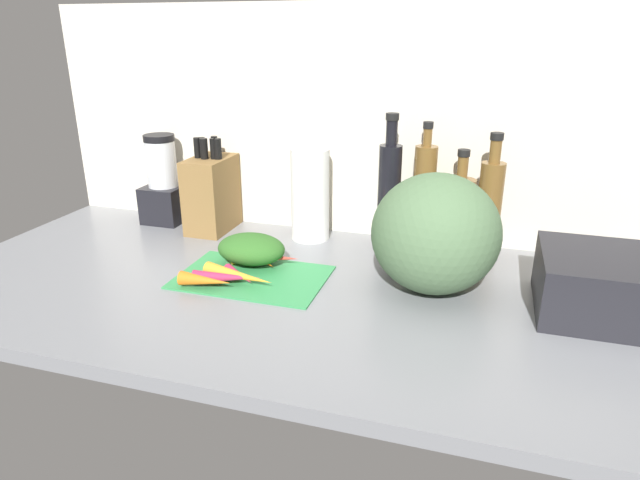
# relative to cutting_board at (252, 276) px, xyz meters

# --- Properties ---
(ground_plane) EXTENTS (1.70, 0.80, 0.03)m
(ground_plane) POSITION_rel_cutting_board_xyz_m (0.12, -0.01, -0.02)
(ground_plane) COLOR slate
(wall_back) EXTENTS (1.70, 0.03, 0.60)m
(wall_back) POSITION_rel_cutting_board_xyz_m (0.12, 0.38, 0.30)
(wall_back) COLOR beige
(wall_back) RESTS_ON ground_plane
(cutting_board) EXTENTS (0.33, 0.22, 0.01)m
(cutting_board) POSITION_rel_cutting_board_xyz_m (0.00, 0.00, 0.00)
(cutting_board) COLOR #338C4C
(cutting_board) RESTS_ON ground_plane
(carrot_0) EXTENTS (0.10, 0.07, 0.02)m
(carrot_0) POSITION_rel_cutting_board_xyz_m (-0.02, -0.03, 0.02)
(carrot_0) COLOR #B2264C
(carrot_0) RESTS_ON cutting_board
(carrot_1) EXTENTS (0.12, 0.04, 0.03)m
(carrot_1) POSITION_rel_cutting_board_xyz_m (-0.07, -0.09, 0.02)
(carrot_1) COLOR orange
(carrot_1) RESTS_ON cutting_board
(carrot_2) EXTENTS (0.17, 0.06, 0.03)m
(carrot_2) POSITION_rel_cutting_board_xyz_m (-0.01, -0.05, 0.02)
(carrot_2) COLOR orange
(carrot_2) RESTS_ON cutting_board
(carrot_3) EXTENTS (0.11, 0.11, 0.02)m
(carrot_3) POSITION_rel_cutting_board_xyz_m (-0.02, 0.08, 0.02)
(carrot_3) COLOR orange
(carrot_3) RESTS_ON cutting_board
(carrot_4) EXTENTS (0.14, 0.05, 0.03)m
(carrot_4) POSITION_rel_cutting_board_xyz_m (0.01, 0.07, 0.02)
(carrot_4) COLOR red
(carrot_4) RESTS_ON cutting_board
(carrot_5) EXTENTS (0.13, 0.10, 0.02)m
(carrot_5) POSITION_rel_cutting_board_xyz_m (-0.02, 0.07, 0.01)
(carrot_5) COLOR orange
(carrot_5) RESTS_ON cutting_board
(carrot_6) EXTENTS (0.15, 0.07, 0.03)m
(carrot_6) POSITION_rel_cutting_board_xyz_m (-0.03, -0.06, 0.02)
(carrot_6) COLOR #B2264C
(carrot_6) RESTS_ON cutting_board
(carrot_greens_pile) EXTENTS (0.16, 0.13, 0.07)m
(carrot_greens_pile) POSITION_rel_cutting_board_xyz_m (-0.03, 0.07, 0.04)
(carrot_greens_pile) COLOR #2D6023
(carrot_greens_pile) RESTS_ON cutting_board
(winter_squash) EXTENTS (0.27, 0.27, 0.26)m
(winter_squash) POSITION_rel_cutting_board_xyz_m (0.40, 0.06, 0.12)
(winter_squash) COLOR #4C6B47
(winter_squash) RESTS_ON ground_plane
(knife_block) EXTENTS (0.10, 0.17, 0.26)m
(knife_block) POSITION_rel_cutting_board_xyz_m (-0.24, 0.28, 0.10)
(knife_block) COLOR brown
(knife_block) RESTS_ON ground_plane
(blender_appliance) EXTENTS (0.11, 0.11, 0.26)m
(blender_appliance) POSITION_rel_cutting_board_xyz_m (-0.41, 0.30, 0.11)
(blender_appliance) COLOR black
(blender_appliance) RESTS_ON ground_plane
(paper_towel_roll) EXTENTS (0.10, 0.10, 0.24)m
(paper_towel_roll) POSITION_rel_cutting_board_xyz_m (0.05, 0.29, 0.12)
(paper_towel_roll) COLOR white
(paper_towel_roll) RESTS_ON ground_plane
(bottle_0) EXTENTS (0.06, 0.06, 0.35)m
(bottle_0) POSITION_rel_cutting_board_xyz_m (0.26, 0.27, 0.14)
(bottle_0) COLOR black
(bottle_0) RESTS_ON ground_plane
(bottle_1) EXTENTS (0.06, 0.06, 0.32)m
(bottle_1) POSITION_rel_cutting_board_xyz_m (0.34, 0.31, 0.13)
(bottle_1) COLOR brown
(bottle_1) RESTS_ON ground_plane
(bottle_2) EXTENTS (0.07, 0.07, 0.26)m
(bottle_2) POSITION_rel_cutting_board_xyz_m (0.43, 0.30, 0.10)
(bottle_2) COLOR brown
(bottle_2) RESTS_ON ground_plane
(bottle_3) EXTENTS (0.06, 0.06, 0.31)m
(bottle_3) POSITION_rel_cutting_board_xyz_m (0.50, 0.27, 0.13)
(bottle_3) COLOR brown
(bottle_3) RESTS_ON ground_plane
(dish_rack) EXTENTS (0.29, 0.24, 0.12)m
(dish_rack) POSITION_rel_cutting_board_xyz_m (0.75, 0.05, 0.06)
(dish_rack) COLOR black
(dish_rack) RESTS_ON ground_plane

